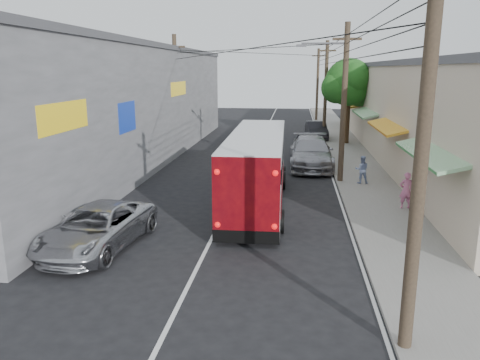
# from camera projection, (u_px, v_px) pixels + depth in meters

# --- Properties ---
(ground) EXTENTS (120.00, 120.00, 0.00)m
(ground) POSITION_uv_depth(u_px,v_px,m) (185.00, 293.00, 12.39)
(ground) COLOR black
(ground) RESTS_ON ground
(sidewalk) EXTENTS (3.00, 80.00, 0.12)m
(sidewalk) POSITION_uv_depth(u_px,v_px,m) (350.00, 158.00, 30.97)
(sidewalk) COLOR slate
(sidewalk) RESTS_ON ground
(building_right) EXTENTS (7.09, 40.00, 6.25)m
(building_right) POSITION_uv_depth(u_px,v_px,m) (417.00, 109.00, 31.67)
(building_right) COLOR #C4B29B
(building_right) RESTS_ON ground
(building_left) EXTENTS (7.20, 36.00, 7.25)m
(building_left) POSITION_uv_depth(u_px,v_px,m) (118.00, 103.00, 29.89)
(building_left) COLOR gray
(building_left) RESTS_ON ground
(utility_poles) EXTENTS (11.80, 45.28, 8.00)m
(utility_poles) POSITION_uv_depth(u_px,v_px,m) (301.00, 95.00, 30.72)
(utility_poles) COLOR #473828
(utility_poles) RESTS_ON ground
(street_tree) EXTENTS (4.40, 4.00, 6.60)m
(street_tree) POSITION_uv_depth(u_px,v_px,m) (350.00, 84.00, 35.67)
(street_tree) COLOR #3F2B19
(street_tree) RESTS_ON ground
(coach_bus) EXTENTS (2.62, 10.83, 3.11)m
(coach_bus) POSITION_uv_depth(u_px,v_px,m) (257.00, 167.00, 20.35)
(coach_bus) COLOR silver
(coach_bus) RESTS_ON ground
(jeepney) EXTENTS (2.92, 5.31, 1.41)m
(jeepney) POSITION_uv_depth(u_px,v_px,m) (97.00, 228.00, 15.32)
(jeepney) COLOR #B6B7BD
(jeepney) RESTS_ON ground
(parked_suv) EXTENTS (2.55, 6.19, 1.79)m
(parked_suv) POSITION_uv_depth(u_px,v_px,m) (311.00, 153.00, 27.98)
(parked_suv) COLOR gray
(parked_suv) RESTS_ON ground
(parked_car_mid) EXTENTS (2.46, 4.96, 1.62)m
(parked_car_mid) POSITION_uv_depth(u_px,v_px,m) (310.00, 146.00, 31.10)
(parked_car_mid) COLOR #232328
(parked_car_mid) RESTS_ON ground
(parked_car_far) EXTENTS (1.89, 4.59, 1.48)m
(parked_car_far) POSITION_uv_depth(u_px,v_px,m) (316.00, 130.00, 39.33)
(parked_car_far) COLOR black
(parked_car_far) RESTS_ON ground
(pedestrian_near) EXTENTS (0.59, 0.42, 1.53)m
(pedestrian_near) POSITION_uv_depth(u_px,v_px,m) (406.00, 190.00, 19.37)
(pedestrian_near) COLOR #CA6B98
(pedestrian_near) RESTS_ON sidewalk
(pedestrian_far) EXTENTS (0.69, 0.54, 1.41)m
(pedestrian_far) POSITION_uv_depth(u_px,v_px,m) (362.00, 170.00, 23.62)
(pedestrian_far) COLOR #8A9DC9
(pedestrian_far) RESTS_ON sidewalk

